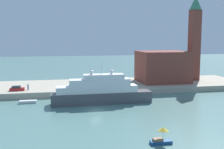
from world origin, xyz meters
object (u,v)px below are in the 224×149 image
large_yacht (100,92)px  mooring_bollard (103,88)px  work_barge (28,102)px  harbor_building (162,67)px  person_figure (28,87)px  small_motorboat (161,137)px  bell_tower (195,35)px  parked_car (17,89)px

large_yacht → mooring_bollard: bearing=76.6°
large_yacht → work_barge: 19.20m
harbor_building → person_figure: size_ratio=8.89×
work_barge → harbor_building: (43.73, 16.49, 6.71)m
work_barge → person_figure: (-0.74, 9.83, 2.26)m
small_motorboat → bell_tower: 64.14m
person_figure → harbor_building: bearing=8.5°
harbor_building → parked_car: 48.30m
harbor_building → parked_car: bearing=-171.5°
large_yacht → work_barge: large_yacht is taller
bell_tower → parked_car: 62.89m
large_yacht → mooring_bollard: size_ratio=29.38×
bell_tower → harbor_building: bearing=-170.9°
large_yacht → parked_car: size_ratio=6.29×
harbor_building → mooring_bollard: size_ratio=18.38×
large_yacht → small_motorboat: 30.47m
large_yacht → parked_car: large_yacht is taller
parked_car → large_yacht: bearing=-30.9°
small_motorboat → person_figure: bearing=119.1°
parked_car → bell_tower: bearing=8.6°
bell_tower → large_yacht: bearing=-149.2°
mooring_bollard → bell_tower: bearing=19.7°
work_barge → parked_car: (-3.82, 9.42, 1.99)m
bell_tower → small_motorboat: bearing=-122.0°
harbor_building → mooring_bollard: bearing=-154.9°
small_motorboat → person_figure: 50.16m
small_motorboat → bell_tower: bearing=58.0°
harbor_building → person_figure: 45.18m
person_figure → mooring_bollard: person_figure is taller
small_motorboat → mooring_bollard: (-2.71, 39.82, 1.08)m
large_yacht → mooring_bollard: large_yacht is taller
parked_car → mooring_bollard: bearing=-8.2°
small_motorboat → parked_car: 51.37m
bell_tower → person_figure: 59.82m
work_barge → parked_car: parked_car is taller
large_yacht → person_figure: size_ratio=14.20×
bell_tower → mooring_bollard: size_ratio=33.57×
harbor_building → person_figure: bearing=-171.5°
work_barge → large_yacht: bearing=-12.1°
bell_tower → parked_car: bearing=-171.4°
large_yacht → bell_tower: bell_tower is taller
small_motorboat → mooring_bollard: size_ratio=3.97×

